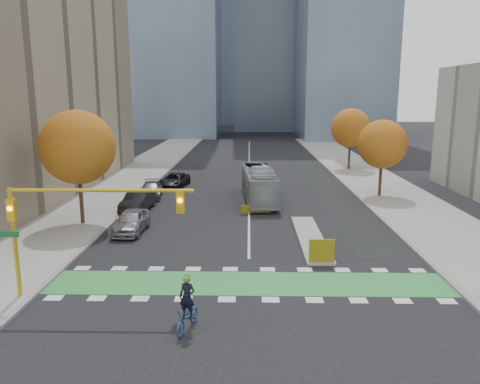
{
  "coord_description": "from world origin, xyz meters",
  "views": [
    {
      "loc": [
        -0.0,
        -20.35,
        9.15
      ],
      "look_at": [
        -0.6,
        9.44,
        3.0
      ],
      "focal_mm": 35.0,
      "sensor_mm": 36.0,
      "label": 1
    }
  ],
  "objects_px": {
    "tree_east_far": "(351,128)",
    "bus": "(259,184)",
    "parked_car_d": "(174,180)",
    "tree_east_near": "(382,144)",
    "tree_west": "(78,147)",
    "cyclist": "(187,312)",
    "parked_car_c": "(151,190)",
    "hazard_board": "(322,251)",
    "parked_car_a": "(131,221)",
    "traffic_signal_west": "(70,214)",
    "parked_car_b": "(138,201)"
  },
  "relations": [
    {
      "from": "bus",
      "to": "parked_car_c",
      "type": "bearing_deg",
      "value": 170.12
    },
    {
      "from": "cyclist",
      "to": "parked_car_c",
      "type": "xyz_separation_m",
      "value": [
        -6.58,
        24.65,
        -0.07
      ]
    },
    {
      "from": "tree_west",
      "to": "tree_east_near",
      "type": "bearing_deg",
      "value": 22.62
    },
    {
      "from": "tree_west",
      "to": "cyclist",
      "type": "xyz_separation_m",
      "value": [
        9.58,
        -15.25,
        -4.85
      ]
    },
    {
      "from": "cyclist",
      "to": "parked_car_b",
      "type": "xyz_separation_m",
      "value": [
        -6.58,
        19.65,
        0.04
      ]
    },
    {
      "from": "cyclist",
      "to": "parked_car_b",
      "type": "distance_m",
      "value": 20.72
    },
    {
      "from": "tree_west",
      "to": "parked_car_d",
      "type": "distance_m",
      "value": 15.82
    },
    {
      "from": "hazard_board",
      "to": "tree_east_far",
      "type": "height_order",
      "value": "tree_east_far"
    },
    {
      "from": "hazard_board",
      "to": "traffic_signal_west",
      "type": "distance_m",
      "value": 13.23
    },
    {
      "from": "tree_west",
      "to": "cyclist",
      "type": "relative_size",
      "value": 3.59
    },
    {
      "from": "hazard_board",
      "to": "cyclist",
      "type": "height_order",
      "value": "cyclist"
    },
    {
      "from": "traffic_signal_west",
      "to": "parked_car_c",
      "type": "relative_size",
      "value": 1.78
    },
    {
      "from": "hazard_board",
      "to": "parked_car_d",
      "type": "bearing_deg",
      "value": 117.71
    },
    {
      "from": "tree_west",
      "to": "tree_east_near",
      "type": "height_order",
      "value": "tree_west"
    },
    {
      "from": "tree_east_near",
      "to": "tree_east_far",
      "type": "distance_m",
      "value": 16.01
    },
    {
      "from": "tree_west",
      "to": "cyclist",
      "type": "distance_m",
      "value": 18.65
    },
    {
      "from": "parked_car_c",
      "to": "parked_car_d",
      "type": "distance_m",
      "value": 5.18
    },
    {
      "from": "tree_east_far",
      "to": "bus",
      "type": "relative_size",
      "value": 0.72
    },
    {
      "from": "bus",
      "to": "parked_car_d",
      "type": "distance_m",
      "value": 10.49
    },
    {
      "from": "tree_west",
      "to": "bus",
      "type": "relative_size",
      "value": 0.77
    },
    {
      "from": "tree_east_far",
      "to": "parked_car_b",
      "type": "relative_size",
      "value": 1.57
    },
    {
      "from": "tree_east_far",
      "to": "parked_car_c",
      "type": "xyz_separation_m",
      "value": [
        -21.5,
        -16.6,
        -4.55
      ]
    },
    {
      "from": "tree_east_near",
      "to": "parked_car_b",
      "type": "height_order",
      "value": "tree_east_near"
    },
    {
      "from": "parked_car_a",
      "to": "parked_car_c",
      "type": "height_order",
      "value": "parked_car_a"
    },
    {
      "from": "tree_east_near",
      "to": "bus",
      "type": "xyz_separation_m",
      "value": [
        -11.1,
        -1.62,
        -3.38
      ]
    },
    {
      "from": "parked_car_d",
      "to": "parked_car_a",
      "type": "bearing_deg",
      "value": -83.57
    },
    {
      "from": "parked_car_d",
      "to": "cyclist",
      "type": "bearing_deg",
      "value": -72.27
    },
    {
      "from": "hazard_board",
      "to": "parked_car_c",
      "type": "distance_m",
      "value": 21.56
    },
    {
      "from": "parked_car_c",
      "to": "tree_east_far",
      "type": "bearing_deg",
      "value": 30.72
    },
    {
      "from": "tree_east_far",
      "to": "tree_west",
      "type": "bearing_deg",
      "value": -133.3
    },
    {
      "from": "tree_east_far",
      "to": "parked_car_a",
      "type": "xyz_separation_m",
      "value": [
        -20.52,
        -27.78,
        -4.46
      ]
    },
    {
      "from": "tree_east_far",
      "to": "bus",
      "type": "distance_m",
      "value": 21.42
    },
    {
      "from": "tree_east_near",
      "to": "traffic_signal_west",
      "type": "relative_size",
      "value": 0.83
    },
    {
      "from": "tree_west",
      "to": "parked_car_c",
      "type": "height_order",
      "value": "tree_west"
    },
    {
      "from": "bus",
      "to": "parked_car_c",
      "type": "height_order",
      "value": "bus"
    },
    {
      "from": "bus",
      "to": "parked_car_a",
      "type": "bearing_deg",
      "value": -135.3
    },
    {
      "from": "hazard_board",
      "to": "cyclist",
      "type": "distance_m",
      "value": 9.84
    },
    {
      "from": "tree_east_near",
      "to": "tree_west",
      "type": "bearing_deg",
      "value": -157.38
    },
    {
      "from": "parked_car_a",
      "to": "parked_car_c",
      "type": "relative_size",
      "value": 0.96
    },
    {
      "from": "tree_west",
      "to": "bus",
      "type": "xyz_separation_m",
      "value": [
        12.9,
        8.38,
        -4.13
      ]
    },
    {
      "from": "parked_car_c",
      "to": "bus",
      "type": "bearing_deg",
      "value": -12.8
    },
    {
      "from": "parked_car_d",
      "to": "tree_east_near",
      "type": "bearing_deg",
      "value": -4.89
    },
    {
      "from": "traffic_signal_west",
      "to": "hazard_board",
      "type": "bearing_deg",
      "value": 21.55
    },
    {
      "from": "parked_car_b",
      "to": "hazard_board",
      "type": "bearing_deg",
      "value": -37.25
    },
    {
      "from": "cyclist",
      "to": "tree_east_far",
      "type": "bearing_deg",
      "value": 85.75
    },
    {
      "from": "hazard_board",
      "to": "tree_east_near",
      "type": "height_order",
      "value": "tree_east_near"
    },
    {
      "from": "hazard_board",
      "to": "tree_east_near",
      "type": "relative_size",
      "value": 0.2
    },
    {
      "from": "tree_east_near",
      "to": "tree_east_far",
      "type": "height_order",
      "value": "tree_east_far"
    },
    {
      "from": "hazard_board",
      "to": "parked_car_b",
      "type": "bearing_deg",
      "value": 136.83
    },
    {
      "from": "traffic_signal_west",
      "to": "parked_car_c",
      "type": "height_order",
      "value": "traffic_signal_west"
    }
  ]
}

